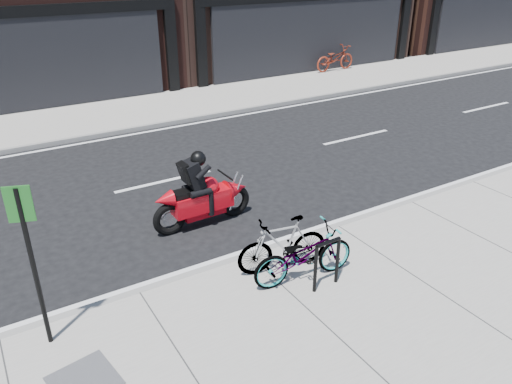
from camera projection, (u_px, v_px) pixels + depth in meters
ground at (201, 216)px, 10.30m from camera, size 120.00×120.00×0.00m
sidewalk_near at (369, 370)px, 6.42m from camera, size 60.00×6.00×0.13m
sidewalk_far at (98, 117)px, 16.23m from camera, size 60.00×3.50×0.13m
bike_rack at (327, 260)px, 7.70m from camera, size 0.50×0.07×0.84m
bicycle_front at (304, 255)px, 7.90m from camera, size 1.80×0.81×0.92m
bicycle_rear at (283, 244)px, 8.16m from camera, size 1.62×0.73×0.94m
motorcycle at (206, 194)px, 9.75m from camera, size 2.11×0.45×1.58m
bicycle_far at (335, 58)px, 22.03m from camera, size 2.07×0.80×1.07m
utility_grate at (84, 381)px, 6.16m from camera, size 0.86×0.86×0.02m
sign_post at (31, 255)px, 6.20m from camera, size 0.30×0.13×2.34m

